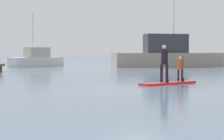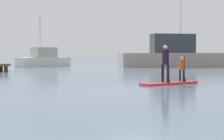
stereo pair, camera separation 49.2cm
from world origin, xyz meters
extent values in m
plane|color=slate|center=(0.00, 0.00, 0.00)|extent=(240.00, 240.00, 0.00)
cube|color=red|center=(2.84, 1.70, 0.05)|extent=(3.09, 1.07, 0.10)
cube|color=red|center=(4.38, 1.91, 0.05)|extent=(0.30, 0.49, 0.09)
cylinder|color=black|center=(2.59, 1.84, 0.51)|extent=(0.13, 0.13, 0.83)
cylinder|color=black|center=(2.64, 1.49, 0.51)|extent=(0.13, 0.13, 0.83)
cylinder|color=black|center=(2.61, 1.67, 1.27)|extent=(0.35, 0.35, 0.68)
sphere|color=beige|center=(2.61, 1.67, 1.73)|extent=(0.20, 0.20, 0.20)
cylinder|color=black|center=(2.64, 1.44, 1.05)|extent=(0.03, 0.03, 1.90)
cube|color=black|center=(2.64, 1.44, 0.19)|extent=(0.05, 0.14, 0.18)
cylinder|color=black|center=(3.64, 1.93, 0.38)|extent=(0.09, 0.09, 0.57)
cylinder|color=black|center=(3.68, 1.69, 0.38)|extent=(0.09, 0.09, 0.57)
cylinder|color=#E54C14|center=(3.66, 1.81, 0.90)|extent=(0.24, 0.24, 0.47)
sphere|color=beige|center=(3.66, 1.81, 1.22)|extent=(0.14, 0.14, 0.14)
cylinder|color=black|center=(3.68, 1.64, 0.70)|extent=(0.03, 0.03, 1.19)
cube|color=black|center=(3.68, 1.64, 0.19)|extent=(0.05, 0.14, 0.18)
cube|color=#9E9384|center=(15.47, 18.85, 0.69)|extent=(11.38, 5.32, 1.38)
cube|color=#33383D|center=(15.27, 18.90, 2.32)|extent=(4.56, 2.77, 1.89)
cylinder|color=silver|center=(16.09, 18.68, 5.98)|extent=(0.12, 0.12, 5.43)
cube|color=silver|center=(4.02, 25.54, 0.46)|extent=(6.03, 3.51, 0.93)
cube|color=#B2AD9E|center=(4.07, 25.56, 1.43)|extent=(2.73, 2.08, 1.01)
cylinder|color=silver|center=(3.61, 25.40, 3.64)|extent=(0.12, 0.12, 3.39)
cylinder|color=#473828|center=(-1.62, 16.51, 0.31)|extent=(0.28, 0.28, 0.62)
cylinder|color=#473828|center=(-1.62, 18.43, 0.31)|extent=(0.28, 0.28, 0.62)
camera|label=1|loc=(-8.11, -13.11, 1.54)|focal=62.80mm
camera|label=2|loc=(-7.67, -13.34, 1.54)|focal=62.80mm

